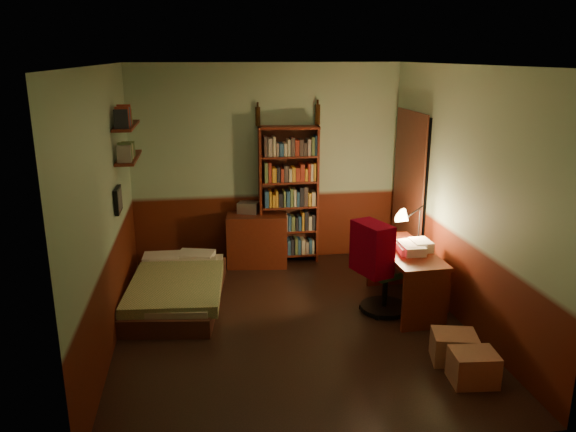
{
  "coord_description": "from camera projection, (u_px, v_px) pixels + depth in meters",
  "views": [
    {
      "loc": [
        -0.87,
        -5.2,
        2.7
      ],
      "look_at": [
        0.0,
        0.25,
        1.1
      ],
      "focal_mm": 35.0,
      "sensor_mm": 36.0,
      "label": 1
    }
  ],
  "objects": [
    {
      "name": "doorway",
      "position": [
        410.0,
        195.0,
        7.03
      ],
      "size": [
        0.06,
        0.9,
        2.0
      ],
      "primitive_type": "cube",
      "color": "black",
      "rests_on": "ground"
    },
    {
      "name": "bed",
      "position": [
        176.0,
        280.0,
        6.29
      ],
      "size": [
        1.17,
        1.86,
        0.52
      ],
      "primitive_type": "cube",
      "rotation": [
        0.0,
        0.0,
        -0.14
      ],
      "color": "olive",
      "rests_on": "ground"
    },
    {
      "name": "desk_lamp",
      "position": [
        420.0,
        213.0,
        6.31
      ],
      "size": [
        0.25,
        0.25,
        0.64
      ],
      "primitive_type": "cone",
      "rotation": [
        0.0,
        0.0,
        -0.41
      ],
      "color": "black",
      "rests_on": "desk"
    },
    {
      "name": "framed_picture",
      "position": [
        118.0,
        200.0,
        5.78
      ],
      "size": [
        0.04,
        0.32,
        0.26
      ],
      "primitive_type": "cube",
      "color": "black",
      "rests_on": "wall_left"
    },
    {
      "name": "dresser",
      "position": [
        257.0,
        240.0,
        7.37
      ],
      "size": [
        0.82,
        0.48,
        0.69
      ],
      "primitive_type": "cube",
      "rotation": [
        0.0,
        0.0,
        -0.12
      ],
      "color": "#541B0F",
      "rests_on": "ground"
    },
    {
      "name": "office_chair",
      "position": [
        386.0,
        265.0,
        5.99
      ],
      "size": [
        0.65,
        0.61,
        1.05
      ],
      "primitive_type": "cube",
      "rotation": [
        0.0,
        0.0,
        0.34
      ],
      "color": "#305E32",
      "rests_on": "ground"
    },
    {
      "name": "bottle_right",
      "position": [
        318.0,
        115.0,
        7.23
      ],
      "size": [
        0.09,
        0.09,
        0.26
      ],
      "primitive_type": "cylinder",
      "rotation": [
        0.0,
        0.0,
        0.31
      ],
      "color": "black",
      "rests_on": "bookshelf"
    },
    {
      "name": "wall_front",
      "position": [
        344.0,
        284.0,
        3.54
      ],
      "size": [
        3.5,
        0.02,
        2.6
      ],
      "primitive_type": "cube",
      "color": "#8CAB88",
      "rests_on": "ground"
    },
    {
      "name": "wall_back",
      "position": [
        267.0,
        165.0,
        7.36
      ],
      "size": [
        3.5,
        0.02,
        2.6
      ],
      "primitive_type": "cube",
      "color": "#8CAB88",
      "rests_on": "ground"
    },
    {
      "name": "wall_left",
      "position": [
        105.0,
        211.0,
        5.19
      ],
      "size": [
        0.02,
        4.0,
        2.6
      ],
      "primitive_type": "cube",
      "color": "#8CAB88",
      "rests_on": "ground"
    },
    {
      "name": "wall_shelf_upper",
      "position": [
        126.0,
        126.0,
        6.07
      ],
      "size": [
        0.2,
        0.9,
        0.03
      ],
      "primitive_type": "cube",
      "color": "#541B0F",
      "rests_on": "wall_left"
    },
    {
      "name": "ceiling",
      "position": [
        292.0,
        64.0,
        5.09
      ],
      "size": [
        3.5,
        4.0,
        0.02
      ],
      "primitive_type": "cube",
      "color": "silver",
      "rests_on": "wall_back"
    },
    {
      "name": "bottle_left",
      "position": [
        258.0,
        116.0,
        7.12
      ],
      "size": [
        0.08,
        0.08,
        0.24
      ],
      "primitive_type": "cylinder",
      "rotation": [
        0.0,
        0.0,
        -0.44
      ],
      "color": "black",
      "rests_on": "bookshelf"
    },
    {
      "name": "wall_shelf_lower",
      "position": [
        129.0,
        158.0,
        6.16
      ],
      "size": [
        0.2,
        0.9,
        0.03
      ],
      "primitive_type": "cube",
      "color": "#541B0F",
      "rests_on": "wall_left"
    },
    {
      "name": "cardboard_box_a",
      "position": [
        473.0,
        367.0,
        4.75
      ],
      "size": [
        0.4,
        0.34,
        0.28
      ],
      "primitive_type": "cube",
      "rotation": [
        0.0,
        0.0,
        -0.1
      ],
      "color": "#A0674B",
      "rests_on": "ground"
    },
    {
      "name": "paper_stack",
      "position": [
        421.0,
        245.0,
        6.06
      ],
      "size": [
        0.2,
        0.28,
        0.11
      ],
      "primitive_type": "cube",
      "rotation": [
        0.0,
        0.0,
        0.02
      ],
      "color": "silver",
      "rests_on": "desk"
    },
    {
      "name": "floor",
      "position": [
        292.0,
        325.0,
        5.82
      ],
      "size": [
        3.5,
        4.0,
        0.02
      ],
      "primitive_type": "cube",
      "color": "black",
      "rests_on": "ground"
    },
    {
      "name": "bookshelf",
      "position": [
        289.0,
        196.0,
        7.36
      ],
      "size": [
        0.8,
        0.32,
        1.82
      ],
      "primitive_type": "cube",
      "rotation": [
        0.0,
        0.0,
        -0.1
      ],
      "color": "#541B0F",
      "rests_on": "ground"
    },
    {
      "name": "wall_right",
      "position": [
        462.0,
        196.0,
        5.72
      ],
      "size": [
        0.02,
        4.0,
        2.6
      ],
      "primitive_type": "cube",
      "color": "#8CAB88",
      "rests_on": "ground"
    },
    {
      "name": "door_trim",
      "position": [
        408.0,
        195.0,
        7.02
      ],
      "size": [
        0.02,
        0.98,
        2.08
      ],
      "primitive_type": "cube",
      "color": "#421F14",
      "rests_on": "ground"
    },
    {
      "name": "desk",
      "position": [
        404.0,
        278.0,
        6.17
      ],
      "size": [
        0.54,
        1.24,
        0.66
      ],
      "primitive_type": "cube",
      "rotation": [
        0.0,
        0.0,
        0.02
      ],
      "color": "#541B0F",
      "rests_on": "ground"
    },
    {
      "name": "cardboard_box_b",
      "position": [
        454.0,
        347.0,
        5.09
      ],
      "size": [
        0.45,
        0.4,
        0.27
      ],
      "primitive_type": "cube",
      "rotation": [
        0.0,
        0.0,
        -0.24
      ],
      "color": "#A0674B",
      "rests_on": "ground"
    },
    {
      "name": "red_jacket",
      "position": [
        367.0,
        195.0,
        5.69
      ],
      "size": [
        0.38,
        0.51,
        0.54
      ],
      "primitive_type": "cube",
      "rotation": [
        0.0,
        0.0,
        0.31
      ],
      "color": "maroon",
      "rests_on": "office_chair"
    },
    {
      "name": "mini_stereo",
      "position": [
        248.0,
        207.0,
        7.35
      ],
      "size": [
        0.32,
        0.28,
        0.14
      ],
      "primitive_type": "cube",
      "rotation": [
        0.0,
        0.0,
        -0.36
      ],
      "color": "#B2B2B7",
      "rests_on": "dresser"
    }
  ]
}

